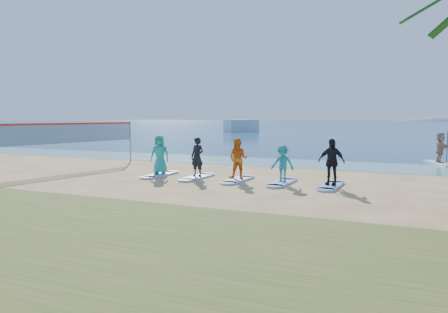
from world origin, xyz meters
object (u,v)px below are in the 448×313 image
at_px(paddleboarder, 440,147).
at_px(student_4, 331,162).
at_px(surfboard_4, 331,186).
at_px(surfboard_2, 238,180).
at_px(surfboard_3, 282,183).
at_px(student_3, 283,164).
at_px(surfboard_1, 197,177).
at_px(boat_offshore_a, 241,132).
at_px(student_2, 238,159).
at_px(volleyball_net, 68,134).
at_px(student_0, 160,155).
at_px(paddleboard, 440,163).
at_px(surfboard_0, 160,175).
at_px(student_1, 197,157).

xyz_separation_m(paddleboarder, student_4, (-4.24, -10.89, 0.00)).
bearing_deg(surfboard_4, paddleboarder, 68.75).
xyz_separation_m(surfboard_2, surfboard_3, (2.00, 0.00, 0.00)).
bearing_deg(student_4, paddleboarder, 76.64).
bearing_deg(student_3, surfboard_1, -177.21).
height_order(boat_offshore_a, student_2, student_2).
xyz_separation_m(volleyball_net, student_0, (5.76, -0.12, -0.90)).
relative_size(paddleboard, boat_offshore_a, 0.41).
bearing_deg(boat_offshore_a, paddleboard, -32.46).
distance_m(paddleboard, student_0, 16.41).
xyz_separation_m(surfboard_0, student_3, (6.00, 0.00, 0.81)).
relative_size(boat_offshore_a, student_4, 3.94).
height_order(surfboard_0, surfboard_3, same).
bearing_deg(surfboard_0, student_1, 0.00).
bearing_deg(surfboard_2, surfboard_4, 0.00).
relative_size(paddleboard, paddleboarder, 1.70).
relative_size(surfboard_0, surfboard_2, 1.00).
height_order(paddleboarder, boat_offshore_a, paddleboarder).
bearing_deg(student_2, student_1, 177.98).
distance_m(volleyball_net, student_4, 13.79).
xyz_separation_m(paddleboarder, surfboard_1, (-10.23, -10.89, -0.96)).
xyz_separation_m(volleyball_net, surfboard_4, (13.76, -0.12, -1.86)).
relative_size(student_2, student_4, 0.96).
xyz_separation_m(paddleboard, student_0, (-12.23, -10.89, 0.95)).
bearing_deg(student_2, surfboard_1, 177.98).
bearing_deg(paddleboard, paddleboarder, 0.00).
height_order(paddleboarder, student_0, student_0).
distance_m(surfboard_2, student_3, 2.16).
relative_size(student_1, student_2, 1.00).
height_order(surfboard_2, student_2, student_2).
bearing_deg(student_2, paddleboarder, 50.89).
distance_m(surfboard_0, student_1, 2.21).
distance_m(paddleboarder, student_3, 12.55).
bearing_deg(student_3, student_1, -177.21).
relative_size(student_1, surfboard_4, 0.81).
relative_size(surfboard_1, student_2, 1.25).
bearing_deg(surfboard_1, student_1, 0.00).
distance_m(surfboard_3, student_3, 0.81).
xyz_separation_m(surfboard_2, student_4, (4.00, 0.00, 0.96)).
height_order(surfboard_0, student_1, student_1).
relative_size(student_1, student_3, 1.16).
bearing_deg(surfboard_2, surfboard_1, 180.00).
bearing_deg(paddleboard, surfboard_1, -155.10).
height_order(paddleboarder, surfboard_3, paddleboarder).
relative_size(surfboard_2, surfboard_3, 1.00).
distance_m(volleyball_net, student_0, 5.83).
height_order(surfboard_2, student_3, student_3).
height_order(surfboard_0, student_0, student_0).
bearing_deg(surfboard_0, student_2, 0.00).
height_order(surfboard_0, student_2, student_2).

